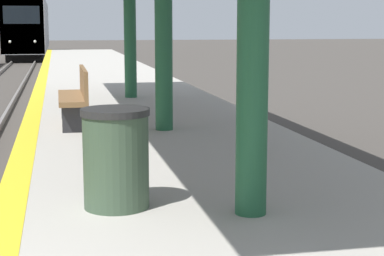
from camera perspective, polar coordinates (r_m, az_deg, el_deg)
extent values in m
cube|color=black|center=(53.38, -14.20, 6.57)|extent=(2.38, 19.83, 0.55)
cube|color=#99999E|center=(53.34, -14.29, 8.86)|extent=(2.80, 22.03, 3.72)
cube|color=gold|center=(42.42, -14.88, 8.82)|extent=(2.74, 0.16, 3.65)
cube|color=black|center=(42.36, -14.93, 9.70)|extent=(2.24, 0.06, 1.12)
cube|color=#59595E|center=(53.37, -14.38, 10.98)|extent=(2.38, 20.93, 0.24)
sphere|color=white|center=(42.42, -15.88, 7.39)|extent=(0.18, 0.18, 0.18)
sphere|color=white|center=(42.34, -13.78, 7.48)|extent=(0.18, 0.18, 0.18)
cylinder|color=#1E5133|center=(5.38, 5.48, 10.07)|extent=(0.27, 0.27, 3.40)
cylinder|color=#1E5133|center=(9.83, -2.55, 9.69)|extent=(0.27, 0.27, 3.40)
cylinder|color=#1E5133|center=(14.35, -5.55, 9.50)|extent=(0.27, 0.27, 3.40)
cylinder|color=#384C38|center=(5.72, -6.76, -2.98)|extent=(0.58, 0.58, 0.83)
cylinder|color=#262626|center=(5.65, -6.85, 1.43)|extent=(0.61, 0.61, 0.06)
cube|color=brown|center=(10.56, -10.60, 2.65)|extent=(0.44, 1.91, 0.08)
cube|color=brown|center=(10.54, -9.60, 4.09)|extent=(0.06, 1.91, 0.44)
cube|color=#262628|center=(9.84, -10.45, 0.77)|extent=(0.35, 0.08, 0.40)
cube|color=#262628|center=(11.35, -10.65, 1.87)|extent=(0.35, 0.08, 0.40)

